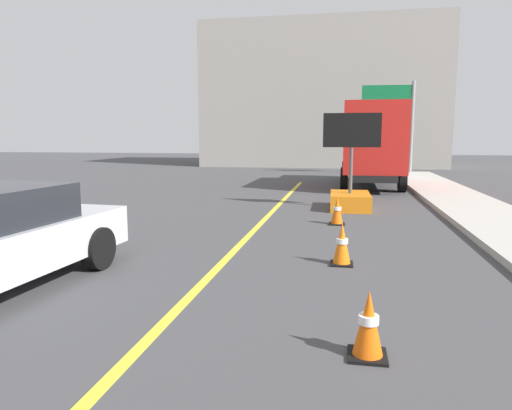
{
  "coord_description": "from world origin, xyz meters",
  "views": [
    {
      "loc": [
        1.9,
        2.95,
        2.03
      ],
      "look_at": [
        0.97,
        7.9,
        1.29
      ],
      "focal_mm": 32.64,
      "sensor_mm": 36.0,
      "label": 1
    }
  ],
  "objects": [
    {
      "name": "arrow_board_trailer",
      "position": [
        2.1,
        16.39,
        0.48
      ],
      "size": [
        1.6,
        1.83,
        2.7
      ],
      "color": "orange",
      "rests_on": "ground"
    },
    {
      "name": "far_building_block",
      "position": [
        0.3,
        38.04,
        4.87
      ],
      "size": [
        16.46,
        8.33,
        9.75
      ],
      "primitive_type": "cube",
      "color": "gray",
      "rests_on": "ground"
    },
    {
      "name": "traffic_cone_curbside",
      "position": [
        1.78,
        13.85,
        0.33
      ],
      "size": [
        0.36,
        0.36,
        0.67
      ],
      "color": "black",
      "rests_on": "ground"
    },
    {
      "name": "traffic_cone_mid_lane",
      "position": [
        2.17,
        7.16,
        0.32
      ],
      "size": [
        0.36,
        0.36,
        0.64
      ],
      "color": "black",
      "rests_on": "ground"
    },
    {
      "name": "lane_center_stripe",
      "position": [
        0.0,
        6.0,
        0.0
      ],
      "size": [
        0.14,
        36.0,
        0.01
      ],
      "primitive_type": "cube",
      "color": "yellow",
      "rests_on": "ground"
    },
    {
      "name": "highway_guide_sign",
      "position": [
        4.68,
        29.42,
        3.42
      ],
      "size": [
        2.78,
        0.33,
        5.0
      ],
      "color": "gray",
      "rests_on": "ground"
    },
    {
      "name": "box_truck",
      "position": [
        3.01,
        22.83,
        1.79
      ],
      "size": [
        2.46,
        7.0,
        3.31
      ],
      "color": "black",
      "rests_on": "ground"
    },
    {
      "name": "traffic_cone_far_lane",
      "position": [
        1.91,
        10.34,
        0.34
      ],
      "size": [
        0.36,
        0.36,
        0.68
      ],
      "color": "black",
      "rests_on": "ground"
    }
  ]
}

